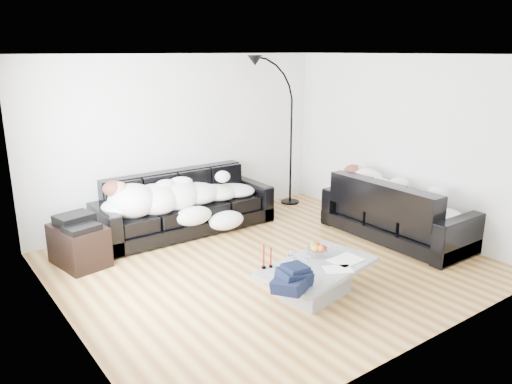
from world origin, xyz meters
TOP-DOWN VIEW (x-y plane):
  - ground at (0.00, 0.00)m, footprint 5.00×5.00m
  - wall_back at (0.00, 2.25)m, footprint 5.00×0.02m
  - wall_left at (-2.50, 0.00)m, footprint 0.02×4.50m
  - wall_right at (2.50, 0.00)m, footprint 0.02×4.50m
  - ceiling at (0.00, 0.00)m, footprint 5.00×5.00m
  - sofa_back at (-0.26, 1.75)m, footprint 2.67×0.92m
  - sofa_right at (2.07, -0.32)m, footprint 0.93×2.18m
  - sleeper_back at (-0.26, 1.70)m, footprint 2.26×0.78m
  - sleeper_right at (2.07, -0.32)m, footprint 0.79×1.87m
  - teal_cushion at (2.01, 0.35)m, footprint 0.42×0.38m
  - coffee_table at (-0.10, -0.99)m, footprint 1.44×1.00m
  - fruit_bowl at (0.08, -0.80)m, footprint 0.24×0.24m
  - wine_glass_a at (-0.34, -0.82)m, footprint 0.10×0.10m
  - wine_glass_b at (-0.46, -1.01)m, footprint 0.08×0.08m
  - wine_glass_c at (-0.26, -1.00)m, footprint 0.09×0.09m
  - candle_left at (-0.63, -0.71)m, footprint 0.06×0.06m
  - candle_right at (-0.55, -0.74)m, footprint 0.05×0.05m
  - newspaper_a at (0.24, -1.08)m, footprint 0.38×0.31m
  - newspaper_b at (-0.01, -1.21)m, footprint 0.36×0.33m
  - navy_jacket at (-0.64, -1.24)m, footprint 0.42×0.36m
  - shoes at (-0.05, -0.36)m, footprint 0.57×0.50m
  - av_cabinet at (-1.95, 1.44)m, footprint 0.64×0.83m
  - stereo at (-1.95, 1.44)m, footprint 0.50×0.42m
  - floor_lamp at (1.94, 1.93)m, footprint 0.87×0.47m

SIDE VIEW (x-z plane):
  - ground at x=0.00m, z-range 0.00..0.00m
  - shoes at x=-0.05m, z-range 0.00..0.11m
  - coffee_table at x=-0.10m, z-range 0.00..0.38m
  - av_cabinet at x=-1.95m, z-range 0.00..0.52m
  - newspaper_b at x=-0.01m, z-range 0.39..0.39m
  - newspaper_a at x=0.24m, z-range 0.39..0.39m
  - sofa_back at x=-0.26m, z-range 0.00..0.87m
  - sofa_right at x=2.07m, z-range 0.00..0.88m
  - fruit_bowl at x=0.08m, z-range 0.38..0.53m
  - wine_glass_c at x=-0.26m, z-range 0.38..0.56m
  - wine_glass_a at x=-0.34m, z-range 0.38..0.56m
  - wine_glass_b at x=-0.46m, z-range 0.38..0.57m
  - candle_right at x=-0.55m, z-range 0.38..0.61m
  - candle_left at x=-0.63m, z-range 0.38..0.65m
  - navy_jacket at x=-0.64m, z-range 0.46..0.66m
  - stereo at x=-1.95m, z-range 0.52..0.65m
  - sleeper_back at x=-0.26m, z-range 0.42..0.87m
  - sleeper_right at x=2.07m, z-range 0.42..0.88m
  - teal_cushion at x=2.01m, z-range 0.62..0.82m
  - floor_lamp at x=1.94m, z-range 0.00..2.26m
  - wall_back at x=0.00m, z-range 0.00..2.60m
  - wall_left at x=-2.50m, z-range 0.00..2.60m
  - wall_right at x=2.50m, z-range 0.00..2.60m
  - ceiling at x=0.00m, z-range 2.60..2.60m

